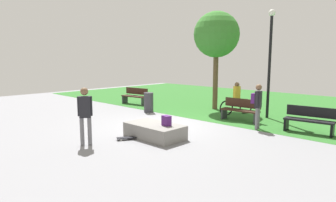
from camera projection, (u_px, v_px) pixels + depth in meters
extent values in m
plane|color=gray|center=(162.00, 125.00, 11.42)|extent=(28.00, 28.00, 0.00)
cube|color=#2D6B28|center=(258.00, 103.00, 17.02)|extent=(26.60, 12.30, 0.01)
cube|color=gray|center=(155.00, 131.00, 9.54)|extent=(1.93, 1.08, 0.46)
cube|color=#4C1E66|center=(166.00, 121.00, 9.26)|extent=(0.31, 0.24, 0.32)
cylinder|color=slate|center=(82.00, 132.00, 8.69)|extent=(0.12, 0.12, 0.84)
cylinder|color=slate|center=(90.00, 131.00, 8.73)|extent=(0.12, 0.12, 0.84)
cube|color=black|center=(85.00, 107.00, 8.60)|extent=(0.35, 0.38, 0.63)
cylinder|color=black|center=(79.00, 106.00, 8.57)|extent=(0.09, 0.09, 0.58)
cylinder|color=black|center=(91.00, 106.00, 8.63)|extent=(0.09, 0.09, 0.58)
sphere|color=brown|center=(84.00, 91.00, 8.54)|extent=(0.23, 0.23, 0.23)
cube|color=black|center=(129.00, 137.00, 9.37)|extent=(0.57, 0.79, 0.02)
cylinder|color=silver|center=(138.00, 137.00, 9.53)|extent=(0.05, 0.06, 0.06)
cylinder|color=silver|center=(139.00, 139.00, 9.38)|extent=(0.05, 0.06, 0.06)
cylinder|color=silver|center=(120.00, 139.00, 9.37)|extent=(0.05, 0.06, 0.06)
cylinder|color=silver|center=(121.00, 140.00, 9.22)|extent=(0.05, 0.06, 0.06)
cube|color=#331E14|center=(134.00, 96.00, 16.53)|extent=(1.64, 0.64, 0.06)
cube|color=#331E14|center=(137.00, 91.00, 16.67)|extent=(1.59, 0.27, 0.36)
cube|color=#2D2D33|center=(144.00, 101.00, 16.13)|extent=(0.13, 0.40, 0.45)
cube|color=#2D2D33|center=(125.00, 99.00, 17.00)|extent=(0.13, 0.40, 0.45)
cube|color=black|center=(309.00, 121.00, 10.09)|extent=(1.64, 0.61, 0.06)
cube|color=black|center=(311.00, 112.00, 10.22)|extent=(1.60, 0.23, 0.36)
cube|color=black|center=(332.00, 130.00, 9.68)|extent=(0.12, 0.40, 0.45)
cube|color=black|center=(286.00, 124.00, 10.57)|extent=(0.12, 0.40, 0.45)
cube|color=#331E14|center=(240.00, 110.00, 12.06)|extent=(1.61, 0.49, 0.06)
cube|color=#331E14|center=(243.00, 103.00, 12.18)|extent=(1.60, 0.11, 0.36)
cube|color=#2D2D33|center=(256.00, 118.00, 11.60)|extent=(0.09, 0.40, 0.45)
cube|color=#2D2D33|center=(224.00, 114.00, 12.58)|extent=(0.09, 0.40, 0.45)
cylinder|color=brown|center=(215.00, 79.00, 14.85)|extent=(0.25, 0.25, 3.06)
sphere|color=#387F2D|center=(216.00, 34.00, 14.54)|extent=(2.27, 2.27, 2.27)
cylinder|color=black|center=(269.00, 68.00, 12.50)|extent=(0.12, 0.12, 4.33)
sphere|color=silver|center=(272.00, 13.00, 12.17)|extent=(0.28, 0.28, 0.28)
cylinder|color=#333338|center=(149.00, 102.00, 14.08)|extent=(0.45, 0.45, 0.95)
cylinder|color=slate|center=(258.00, 118.00, 10.78)|extent=(0.12, 0.12, 0.80)
cylinder|color=slate|center=(257.00, 119.00, 10.59)|extent=(0.12, 0.12, 0.80)
cube|color=black|center=(258.00, 99.00, 10.59)|extent=(0.27, 0.36, 0.60)
cylinder|color=black|center=(259.00, 98.00, 10.73)|extent=(0.09, 0.09, 0.55)
cylinder|color=black|center=(257.00, 99.00, 10.44)|extent=(0.09, 0.09, 0.55)
sphere|color=brown|center=(259.00, 87.00, 10.52)|extent=(0.22, 0.22, 0.22)
cube|color=#4C1E66|center=(254.00, 98.00, 10.66)|extent=(0.22, 0.29, 0.36)
torus|color=black|center=(226.00, 108.00, 13.35)|extent=(0.33, 0.69, 0.72)
torus|color=black|center=(246.00, 106.00, 13.79)|extent=(0.33, 0.69, 0.72)
cube|color=#B22626|center=(236.00, 103.00, 13.54)|extent=(0.42, 0.93, 0.08)
cube|color=gold|center=(237.00, 92.00, 13.47)|extent=(0.27, 0.33, 0.56)
sphere|color=brown|center=(237.00, 85.00, 13.42)|extent=(0.22, 0.22, 0.22)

